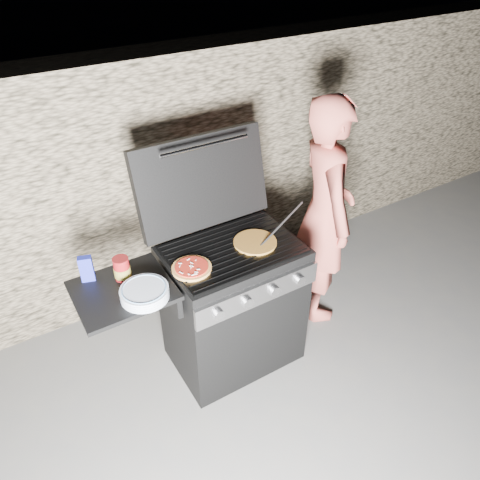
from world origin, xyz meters
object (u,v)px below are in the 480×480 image
gas_grill (199,320)px  pizza_topped (192,268)px  sauce_jar (122,268)px  person (324,213)px

gas_grill → pizza_topped: size_ratio=6.11×
sauce_jar → person: bearing=1.4°
sauce_jar → person: person is taller
gas_grill → person: 1.12m
gas_grill → pizza_topped: (-0.04, -0.05, 0.47)m
gas_grill → sauce_jar: size_ratio=10.07×
pizza_topped → gas_grill: bearing=51.4°
pizza_topped → sauce_jar: bearing=158.8°
pizza_topped → person: bearing=8.8°
gas_grill → pizza_topped: bearing=-128.6°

